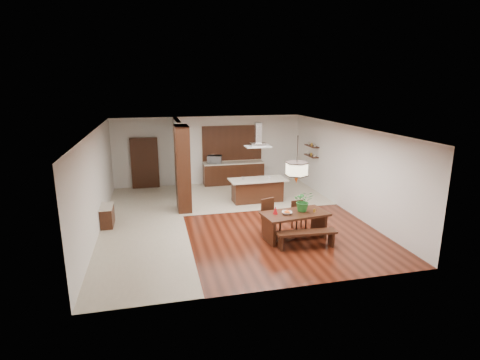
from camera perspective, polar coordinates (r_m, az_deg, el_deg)
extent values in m
plane|color=#3D150B|center=(12.19, -1.38, -5.78)|extent=(9.00, 9.00, 0.00)
cube|color=white|center=(11.52, -1.47, 7.89)|extent=(8.00, 9.00, 0.04)
cube|color=silver|center=(16.11, -4.73, 4.50)|extent=(8.00, 0.04, 2.90)
cube|color=silver|center=(7.61, 5.61, -6.86)|extent=(8.00, 0.04, 2.90)
cube|color=silver|center=(11.66, -21.04, -0.25)|extent=(0.04, 9.00, 2.90)
cube|color=silver|center=(13.16, 15.89, 1.76)|extent=(0.04, 9.00, 2.90)
cube|color=beige|center=(11.97, -14.46, -6.62)|extent=(2.50, 9.00, 0.01)
cube|color=beige|center=(14.77, 1.36, -2.13)|extent=(5.50, 4.00, 0.01)
cube|color=#391C0E|center=(11.52, -1.47, 7.82)|extent=(8.00, 9.00, 0.02)
cube|color=black|center=(12.74, -8.72, 1.74)|extent=(0.45, 1.00, 2.90)
cube|color=silver|center=(14.79, -9.40, 3.46)|extent=(0.18, 2.40, 2.90)
cube|color=black|center=(12.14, -19.56, -5.16)|extent=(0.37, 0.88, 0.63)
cube|color=black|center=(15.92, -14.30, 2.51)|extent=(1.10, 0.20, 2.10)
cube|color=black|center=(16.20, -1.00, 0.99)|extent=(2.60, 0.60, 0.90)
cube|color=beige|center=(16.10, -1.00, 2.63)|extent=(2.60, 0.62, 0.05)
cube|color=#A36B31|center=(16.20, -1.21, 5.67)|extent=(2.60, 0.08, 1.50)
cube|color=black|center=(15.39, 10.80, 3.64)|extent=(0.26, 0.90, 0.04)
cube|color=black|center=(15.33, 10.87, 5.10)|extent=(0.26, 0.90, 0.04)
cube|color=black|center=(10.50, 8.38, -5.12)|extent=(1.91, 1.12, 0.06)
cube|color=black|center=(10.30, 4.43, -7.65)|extent=(0.17, 0.73, 0.69)
cube|color=black|center=(11.01, 11.91, -6.44)|extent=(0.17, 0.73, 0.69)
imported|color=#246D28|center=(10.58, 9.62, -3.17)|extent=(0.63, 0.58, 0.59)
imported|color=#BCAFA4|center=(10.35, 7.17, -4.99)|extent=(0.36, 0.36, 0.07)
cone|color=#A20B10|center=(10.30, 5.41, -4.59)|extent=(0.18, 0.18, 0.22)
cylinder|color=gold|center=(10.62, 11.26, -4.58)|extent=(0.08, 0.08, 0.09)
cube|color=black|center=(13.77, 2.66, -1.64)|extent=(1.83, 0.73, 0.81)
cube|color=beige|center=(13.61, 2.73, 0.05)|extent=(2.10, 0.96, 0.05)
imported|color=silver|center=(13.64, 4.52, 0.37)|extent=(0.16, 0.16, 0.10)
imported|color=#ACAEB3|center=(15.89, -3.91, 3.14)|extent=(0.68, 0.54, 0.33)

